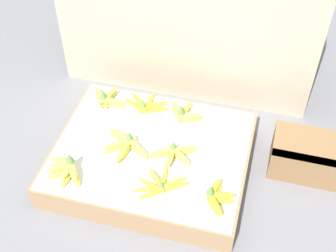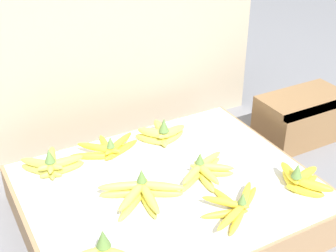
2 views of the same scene
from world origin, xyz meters
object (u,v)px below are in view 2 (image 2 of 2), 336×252
at_px(banana_bunch_middle_midright, 204,171).
at_px(banana_bunch_back_left, 51,165).
at_px(banana_bunch_middle_midleft, 141,193).
at_px(banana_bunch_back_midleft, 108,148).
at_px(banana_bunch_front_midright, 235,206).
at_px(banana_bunch_back_midright, 162,134).
at_px(wooden_crate, 302,117).
at_px(banana_bunch_front_right, 301,180).

height_order(banana_bunch_middle_midright, banana_bunch_back_left, banana_bunch_back_left).
xyz_separation_m(banana_bunch_middle_midleft, banana_bunch_back_midleft, (0.01, 0.29, -0.00)).
relative_size(banana_bunch_front_midright, banana_bunch_back_midright, 1.28).
bearing_deg(wooden_crate, banana_bunch_middle_midright, -162.09).
bearing_deg(banana_bunch_back_left, wooden_crate, -3.55).
relative_size(banana_bunch_front_right, banana_bunch_middle_midleft, 0.82).
bearing_deg(banana_bunch_front_midright, banana_bunch_back_midright, 90.43).
xyz_separation_m(wooden_crate, banana_bunch_back_midright, (-0.63, 0.06, 0.07)).
distance_m(wooden_crate, banana_bunch_middle_midleft, 0.87).
xyz_separation_m(banana_bunch_middle_midright, banana_bunch_back_left, (-0.42, 0.26, 0.01)).
xyz_separation_m(banana_bunch_middle_midleft, banana_bunch_back_left, (-0.19, 0.27, 0.00)).
distance_m(banana_bunch_front_right, banana_bunch_back_midright, 0.51).
bearing_deg(banana_bunch_middle_midright, banana_bunch_front_midright, -94.34).
xyz_separation_m(banana_bunch_front_midright, banana_bunch_back_left, (-0.41, 0.45, 0.01)).
height_order(banana_bunch_middle_midleft, banana_bunch_back_left, banana_bunch_back_left).
bearing_deg(banana_bunch_front_midright, banana_bunch_back_midleft, 113.80).
height_order(banana_bunch_front_right, banana_bunch_middle_midleft, banana_bunch_front_right).
xyz_separation_m(banana_bunch_back_left, banana_bunch_back_midright, (0.41, -0.01, 0.00)).
xyz_separation_m(banana_bunch_front_right, banana_bunch_back_midleft, (-0.45, 0.47, -0.01)).
bearing_deg(banana_bunch_middle_midright, wooden_crate, 17.91).
height_order(banana_bunch_front_midright, banana_bunch_back_midright, banana_bunch_back_midright).
relative_size(banana_bunch_middle_midleft, banana_bunch_back_midleft, 0.95).
bearing_deg(banana_bunch_front_right, banana_bunch_back_midright, 118.85).
relative_size(banana_bunch_front_midright, banana_bunch_back_left, 1.20).
bearing_deg(banana_bunch_front_midright, banana_bunch_middle_midleft, 140.36).
xyz_separation_m(wooden_crate, banana_bunch_front_right, (-0.38, -0.39, 0.07)).
height_order(wooden_crate, banana_bunch_back_left, banana_bunch_back_left).
bearing_deg(banana_bunch_back_midright, banana_bunch_middle_midleft, -128.73).
bearing_deg(banana_bunch_front_right, banana_bunch_back_left, 145.08).
distance_m(banana_bunch_front_right, banana_bunch_middle_midleft, 0.50).
bearing_deg(banana_bunch_back_midright, wooden_crate, -5.29).
relative_size(banana_bunch_middle_midleft, banana_bunch_middle_midright, 1.11).
height_order(banana_bunch_middle_midright, banana_bunch_back_midright, banana_bunch_back_midright).
bearing_deg(banana_bunch_middle_midleft, banana_bunch_middle_midright, 2.10).
distance_m(banana_bunch_front_midright, banana_bunch_back_left, 0.61).
distance_m(banana_bunch_middle_midleft, banana_bunch_back_midleft, 0.29).
relative_size(banana_bunch_middle_midright, banana_bunch_back_midleft, 0.85).
distance_m(banana_bunch_front_midright, banana_bunch_back_midright, 0.44).
height_order(banana_bunch_back_left, banana_bunch_back_midleft, banana_bunch_back_left).
distance_m(wooden_crate, banana_bunch_front_midright, 0.74).
bearing_deg(banana_bunch_middle_midright, banana_bunch_back_midleft, 128.33).
xyz_separation_m(banana_bunch_front_right, banana_bunch_middle_midleft, (-0.46, 0.19, -0.00)).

